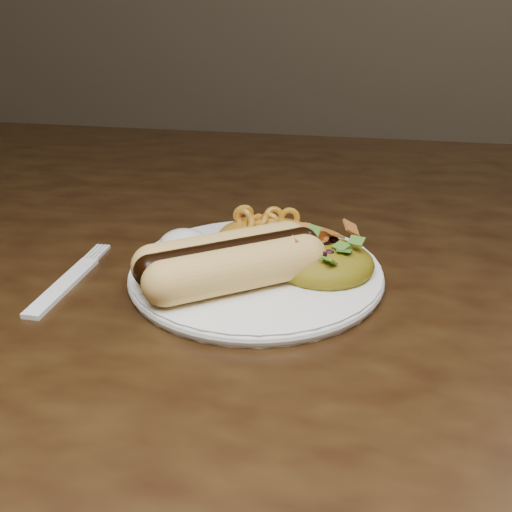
# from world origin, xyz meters

# --- Properties ---
(table) EXTENTS (1.60, 0.90, 0.75)m
(table) POSITION_xyz_m (0.00, 0.00, 0.66)
(table) COLOR black
(table) RESTS_ON floor
(plate) EXTENTS (0.21, 0.21, 0.01)m
(plate) POSITION_xyz_m (-0.05, -0.05, 0.76)
(plate) COLOR white
(plate) RESTS_ON table
(hotdog) EXTENTS (0.12, 0.13, 0.03)m
(hotdog) POSITION_xyz_m (-0.07, -0.08, 0.78)
(hotdog) COLOR #F0C164
(hotdog) RESTS_ON plate
(mac_and_cheese) EXTENTS (0.12, 0.11, 0.04)m
(mac_and_cheese) POSITION_xyz_m (-0.05, 0.00, 0.78)
(mac_and_cheese) COLOR gold
(mac_and_cheese) RESTS_ON plate
(sour_cream) EXTENTS (0.05, 0.05, 0.03)m
(sour_cream) POSITION_xyz_m (-0.12, -0.03, 0.77)
(sour_cream) COLOR white
(sour_cream) RESTS_ON plate
(taco_salad) EXTENTS (0.08, 0.08, 0.04)m
(taco_salad) POSITION_xyz_m (0.00, -0.04, 0.78)
(taco_salad) COLOR #AA6B09
(taco_salad) RESTS_ON plate
(fork) EXTENTS (0.02, 0.12, 0.00)m
(fork) POSITION_xyz_m (-0.21, -0.09, 0.75)
(fork) COLOR white
(fork) RESTS_ON table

